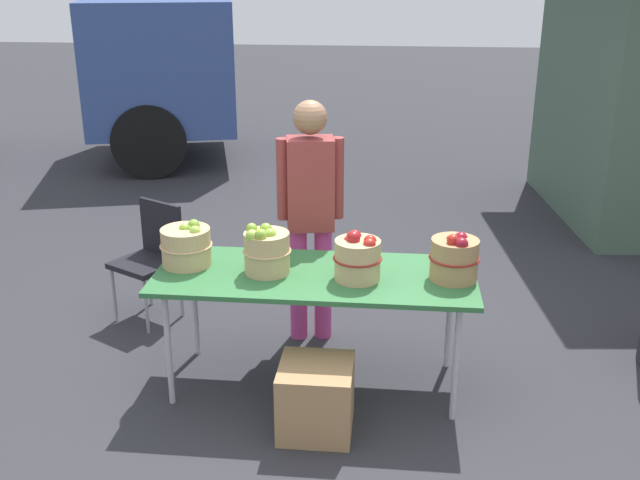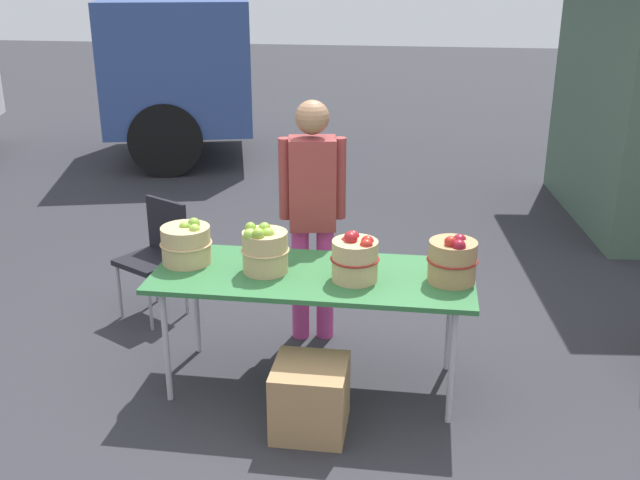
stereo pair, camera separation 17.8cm
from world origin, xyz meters
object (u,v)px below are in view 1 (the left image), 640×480
Objects in this scene: apple_basket_green_1 at (266,251)px; folding_chair at (152,252)px; apple_basket_red_1 at (454,258)px; vendor_adult at (310,204)px; produce_crate at (316,398)px; apple_basket_red_0 at (358,257)px; market_table at (315,280)px; apple_basket_green_0 at (186,246)px.

folding_chair is (-1.00, 0.85, -0.38)m from apple_basket_green_1.
apple_basket_green_1 is 1.02× the size of apple_basket_red_1.
vendor_adult reaches higher than produce_crate.
apple_basket_red_0 is at bearing 107.60° from vendor_adult.
market_table is 1.14× the size of vendor_adult.
apple_basket_green_0 reaches higher than folding_chair.
apple_basket_green_1 is 1.10m from apple_basket_red_1.
apple_basket_green_1 reaches higher than apple_basket_red_0.
vendor_adult is at bearing 73.30° from apple_basket_green_1.
vendor_adult is 1.94× the size of folding_chair.
market_table is 6.28× the size of apple_basket_green_1.
folding_chair is (-1.54, 0.89, -0.38)m from apple_basket_red_0.
apple_basket_red_0 is 1.82m from folding_chair.
apple_basket_green_0 is 0.78× the size of produce_crate.
vendor_adult is 1.36m from produce_crate.
vendor_adult is 1.30m from folding_chair.
folding_chair is at bearing 139.52° from apple_basket_green_1.
apple_basket_red_1 reaches higher than folding_chair.
apple_basket_green_0 reaches higher than market_table.
vendor_adult is at bearing 145.29° from apple_basket_red_1.
apple_basket_red_1 is 1.12m from produce_crate.
produce_crate is (-0.75, -0.48, -0.68)m from apple_basket_red_1.
apple_basket_red_0 reaches higher than folding_chair.
apple_basket_green_1 is at bearing -178.06° from market_table.
apple_basket_red_0 is 0.72× the size of produce_crate.
market_table is 4.67× the size of produce_crate.
apple_basket_red_0 is (1.04, -0.11, 0.01)m from apple_basket_green_0.
apple_basket_red_1 is (0.56, 0.05, -0.00)m from apple_basket_red_0.
apple_basket_red_0 is (0.25, -0.05, 0.18)m from market_table.
apple_basket_green_0 is at bearing 175.57° from market_table.
apple_basket_red_0 is (0.54, -0.04, -0.00)m from apple_basket_green_1.
apple_basket_green_0 is 1.07× the size of apple_basket_red_1.
vendor_adult is (-0.10, 0.62, 0.28)m from market_table.
vendor_adult is at bearing 98.80° from market_table.
market_table is at bearing 1.94° from apple_basket_green_1.
produce_crate is (1.34, -1.32, -0.31)m from folding_chair.
folding_chair reaches higher than produce_crate.
apple_basket_red_1 is at bearing -2.33° from apple_basket_green_0.
market_table is at bearing 179.72° from apple_basket_red_1.
apple_basket_red_0 is at bearing -4.61° from apple_basket_green_1.
apple_basket_green_1 reaches higher than apple_basket_red_1.
apple_basket_green_0 is at bearing 171.96° from apple_basket_green_1.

